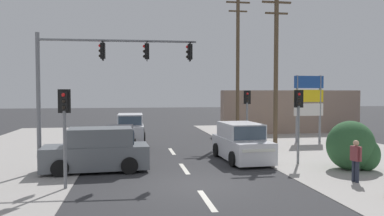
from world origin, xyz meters
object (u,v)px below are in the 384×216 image
utility_pole_midground_right (276,69)px  traffic_signal_mast (95,71)px  pedestal_signal_left_kerb (65,122)px  suv_receding_far (241,143)px  pedestrian_at_kerb (356,159)px  pedestal_signal_far_median (247,109)px  utility_pole_background_right (238,64)px  pedestal_signal_right_kerb (299,114)px  suv_oncoming_near (97,151)px  suv_crossing_left (130,128)px  shopping_plaza_sign (309,99)px  hatchback_oncoming_mid (120,140)px

utility_pole_midground_right → traffic_signal_mast: size_ratio=1.34×
pedestal_signal_left_kerb → suv_receding_far: bearing=29.2°
suv_receding_far → pedestrian_at_kerb: suv_receding_far is taller
pedestal_signal_far_median → pedestrian_at_kerb: 9.57m
utility_pole_background_right → pedestal_signal_right_kerb: bearing=-90.0°
suv_oncoming_near → utility_pole_midground_right: bearing=24.7°
pedestal_signal_left_kerb → suv_crossing_left: (2.31, 13.42, -1.53)m
suv_oncoming_near → shopping_plaza_sign: bearing=28.4°
pedestal_signal_left_kerb → shopping_plaza_sign: shopping_plaza_sign is taller
traffic_signal_mast → pedestal_signal_left_kerb: (-0.81, -2.99, -1.94)m
pedestal_signal_left_kerb → suv_oncoming_near: (0.87, 2.95, -1.53)m
traffic_signal_mast → hatchback_oncoming_mid: traffic_signal_mast is taller
traffic_signal_mast → suv_crossing_left: bearing=81.8°
pedestal_signal_right_kerb → pedestrian_at_kerb: 4.15m
hatchback_oncoming_mid → traffic_signal_mast: bearing=-99.8°
pedestal_signal_far_median → suv_receding_far: bearing=-111.5°
suv_receding_far → pedestal_signal_right_kerb: bearing=-29.2°
pedestal_signal_left_kerb → suv_oncoming_near: bearing=73.6°
pedestal_signal_right_kerb → hatchback_oncoming_mid: (-8.54, 5.24, -1.71)m
traffic_signal_mast → pedestal_signal_left_kerb: 3.65m
pedestal_signal_right_kerb → suv_crossing_left: (-7.94, 10.40, -1.53)m
pedestal_signal_right_kerb → suv_receding_far: (-2.42, 1.35, -1.53)m
suv_receding_far → hatchback_oncoming_mid: size_ratio=1.25×
utility_pole_background_right → pedestal_signal_far_median: size_ratio=2.96×
suv_oncoming_near → pedestrian_at_kerb: bearing=-20.8°
shopping_plaza_sign → hatchback_oncoming_mid: shopping_plaza_sign is taller
utility_pole_midground_right → shopping_plaza_sign: 4.78m
traffic_signal_mast → suv_receding_far: bearing=11.1°
utility_pole_background_right → pedestal_signal_left_kerb: 17.05m
hatchback_oncoming_mid → suv_oncoming_near: suv_oncoming_near is taller
pedestal_signal_far_median → suv_crossing_left: size_ratio=0.78×
utility_pole_background_right → suv_oncoming_near: (-9.38, -10.33, -4.64)m
pedestrian_at_kerb → suv_crossing_left: bearing=120.7°
pedestal_signal_right_kerb → pedestal_signal_far_median: bearing=98.0°
suv_oncoming_near → pedestal_signal_right_kerb: bearing=0.4°
utility_pole_background_right → traffic_signal_mast: 14.01m
pedestal_signal_left_kerb → suv_crossing_left: pedestal_signal_left_kerb is taller
pedestal_signal_right_kerb → traffic_signal_mast: bearing=-179.8°
suv_oncoming_near → utility_pole_background_right: bearing=47.7°
utility_pole_midground_right → pedestal_signal_left_kerb: utility_pole_midground_right is taller
traffic_signal_mast → pedestal_signal_far_median: 10.48m
suv_crossing_left → suv_oncoming_near: (-1.44, -10.47, 0.00)m
utility_pole_background_right → suv_crossing_left: size_ratio=2.31×
pedestal_signal_left_kerb → pedestal_signal_far_median: same height
shopping_plaza_sign → suv_receding_far: shopping_plaza_sign is taller
suv_oncoming_near → pedestal_signal_far_median: bearing=33.0°
utility_pole_background_right → suv_oncoming_near: bearing=-132.3°
traffic_signal_mast → suv_oncoming_near: bearing=-32.7°
utility_pole_midground_right → suv_oncoming_near: 11.78m
hatchback_oncoming_mid → pedestrian_at_kerb: 12.82m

